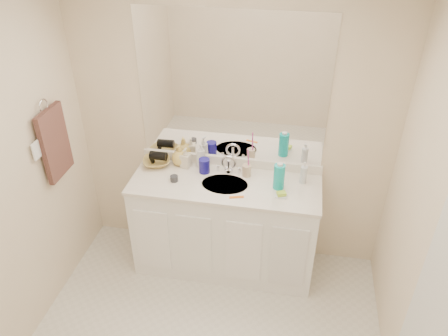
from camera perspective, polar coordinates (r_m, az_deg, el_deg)
ceiling at (r=1.91m, az=-5.69°, el=18.79°), size 2.60×2.60×0.02m
wall_back at (r=3.54m, az=0.97°, el=4.84°), size 2.60×0.02×2.40m
wall_right at (r=2.56m, az=26.00°, el=-11.77°), size 0.02×2.60×2.40m
vanity_cabinet at (r=3.75m, az=0.14°, el=-7.64°), size 1.50×0.55×0.85m
countertop at (r=3.48m, az=0.15°, el=-2.12°), size 1.52×0.57×0.03m
backsplash at (r=3.67m, az=0.89°, el=0.87°), size 1.52×0.03×0.08m
sink_basin at (r=3.47m, az=0.09°, el=-2.27°), size 0.37×0.37×0.02m
faucet at (r=3.58m, az=0.62°, el=0.24°), size 0.02×0.02×0.11m
mirror at (r=3.38m, az=1.01°, el=10.19°), size 1.48×0.01×1.20m
blue_mug at (r=3.57m, az=-2.58°, el=0.31°), size 0.10×0.10×0.12m
tan_cup at (r=3.54m, az=2.99°, el=-0.32°), size 0.10×0.10×0.10m
toothbrush at (r=3.48m, az=3.20°, el=1.06°), size 0.02×0.04×0.21m
mouthwash_bottle at (r=3.39m, az=7.21°, el=-1.12°), size 0.11×0.11×0.21m
clear_pump_bottle at (r=3.49m, az=10.34°, el=-0.87°), size 0.07×0.07×0.14m
soap_dish at (r=3.35m, az=7.48°, el=-3.60°), size 0.09×0.07×0.01m
green_soap at (r=3.34m, az=7.51°, el=-3.34°), size 0.08×0.07×0.02m
orange_comb at (r=3.32m, az=1.65°, el=-3.82°), size 0.11×0.05×0.00m
dark_jar at (r=3.51m, az=-6.54°, el=-1.37°), size 0.07×0.07×0.04m
soap_bottle_white at (r=3.63m, az=-3.05°, el=1.73°), size 0.11×0.11×0.21m
soap_bottle_cream at (r=3.64m, az=-5.03°, el=1.34°), size 0.09×0.09×0.17m
soap_bottle_yellow at (r=3.68m, az=-5.79°, el=1.69°), size 0.18×0.18×0.18m
wicker_basket at (r=3.73m, az=-8.79°, el=0.80°), size 0.29×0.29×0.06m
hair_dryer at (r=3.69m, az=-8.57°, el=1.59°), size 0.15×0.08×0.07m
towel_ring at (r=3.39m, az=-22.51°, el=7.48°), size 0.01×0.11×0.11m
hand_towel at (r=3.50m, az=-21.21°, el=3.05°), size 0.04×0.32×0.55m
switch_plate at (r=3.35m, az=-23.32°, el=2.13°), size 0.01×0.08×0.13m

